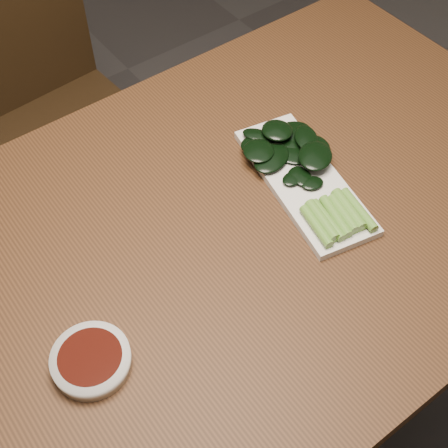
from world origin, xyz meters
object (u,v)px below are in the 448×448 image
(table, at_px, (207,264))
(gai_lan, at_px, (302,168))
(serving_plate, at_px, (304,181))
(chair_far, at_px, (52,105))
(sauce_bowl, at_px, (91,360))

(table, bearing_deg, gai_lan, 2.85)
(serving_plate, bearing_deg, chair_far, 102.28)
(table, distance_m, gai_lan, 0.23)
(chair_far, bearing_deg, table, -97.33)
(gai_lan, bearing_deg, sauce_bowl, -168.72)
(chair_far, relative_size, gai_lan, 2.84)
(serving_plate, bearing_deg, table, 179.03)
(chair_far, height_order, serving_plate, chair_far)
(serving_plate, height_order, gai_lan, gai_lan)
(table, relative_size, serving_plate, 4.28)
(table, relative_size, gai_lan, 4.47)
(chair_far, height_order, gai_lan, chair_far)
(chair_far, bearing_deg, sauce_bowl, -113.82)
(table, height_order, serving_plate, serving_plate)
(chair_far, xyz_separation_m, serving_plate, (0.16, -0.76, 0.27))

